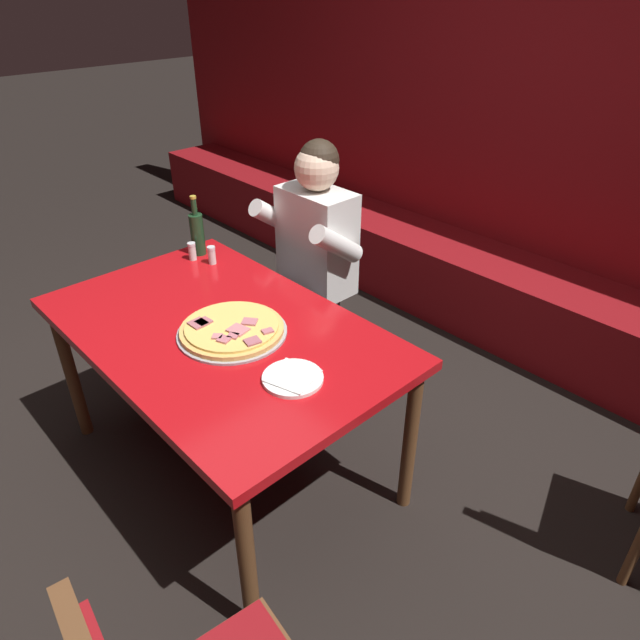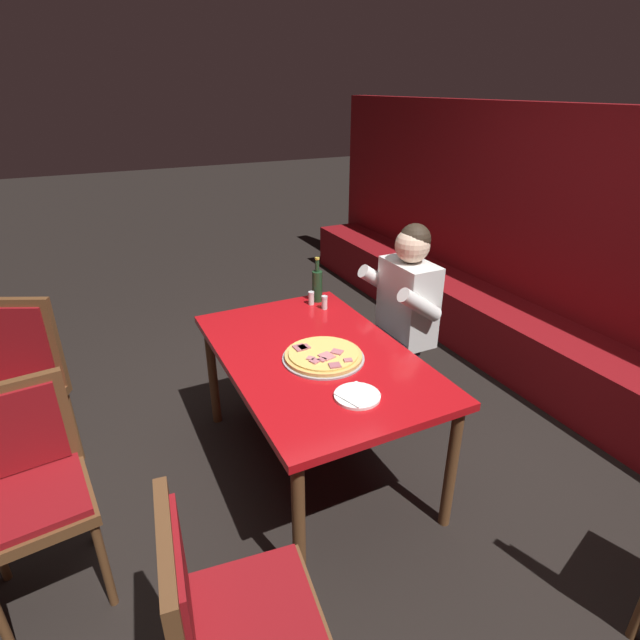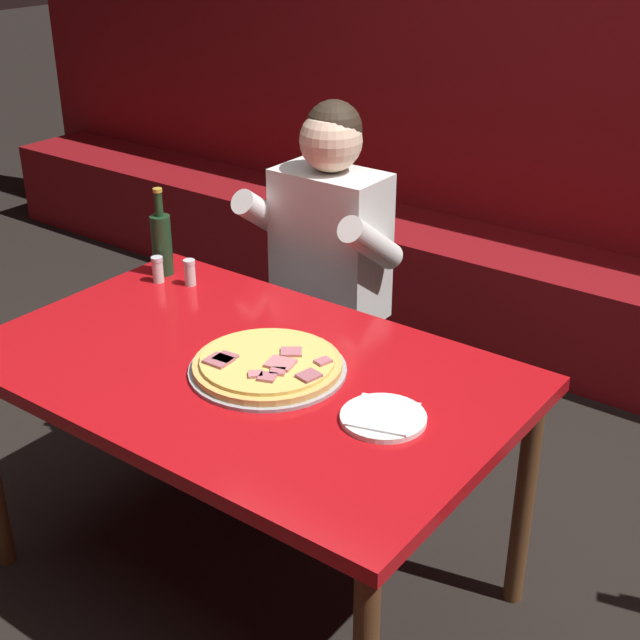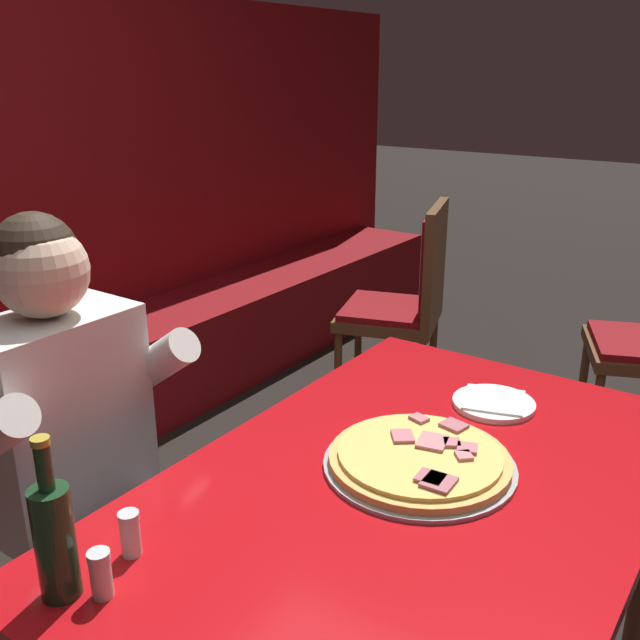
% 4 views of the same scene
% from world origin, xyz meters
% --- Properties ---
extents(ground_plane, '(24.00, 24.00, 0.00)m').
position_xyz_m(ground_plane, '(0.00, 0.00, 0.00)').
color(ground_plane, black).
extents(booth_wall_panel, '(6.80, 0.16, 1.90)m').
position_xyz_m(booth_wall_panel, '(0.00, 2.18, 0.95)').
color(booth_wall_panel, maroon).
rests_on(booth_wall_panel, ground_plane).
extents(booth_bench, '(6.46, 0.48, 0.46)m').
position_xyz_m(booth_bench, '(0.00, 1.86, 0.23)').
color(booth_bench, maroon).
rests_on(booth_bench, ground_plane).
extents(main_dining_table, '(1.46, 0.92, 0.74)m').
position_xyz_m(main_dining_table, '(0.00, 0.00, 0.67)').
color(main_dining_table, brown).
rests_on(main_dining_table, ground_plane).
extents(pizza, '(0.42, 0.42, 0.05)m').
position_xyz_m(pizza, '(0.07, 0.01, 0.76)').
color(pizza, '#9E9EA3').
rests_on(pizza, main_dining_table).
extents(plate_white_paper, '(0.21, 0.21, 0.02)m').
position_xyz_m(plate_white_paper, '(0.45, -0.01, 0.75)').
color(plate_white_paper, white).
rests_on(plate_white_paper, main_dining_table).
extents(beer_bottle, '(0.07, 0.07, 0.29)m').
position_xyz_m(beer_bottle, '(-0.62, 0.31, 0.85)').
color(beer_bottle, '#19381E').
rests_on(beer_bottle, main_dining_table).
extents(shaker_oregano, '(0.04, 0.04, 0.09)m').
position_xyz_m(shaker_oregano, '(-0.58, 0.25, 0.78)').
color(shaker_oregano, silver).
rests_on(shaker_oregano, main_dining_table).
extents(shaker_parmesan, '(0.04, 0.04, 0.09)m').
position_xyz_m(shaker_parmesan, '(-0.48, 0.30, 0.78)').
color(shaker_parmesan, silver).
rests_on(shaker_parmesan, main_dining_table).
extents(diner_seated_blue_shirt, '(0.53, 0.53, 1.27)m').
position_xyz_m(diner_seated_blue_shirt, '(-0.28, 0.69, 0.71)').
color(diner_seated_blue_shirt, black).
rests_on(diner_seated_blue_shirt, ground_plane).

